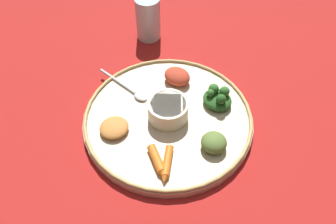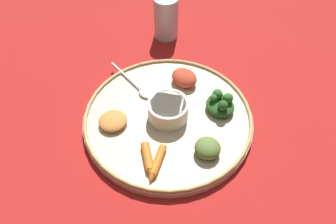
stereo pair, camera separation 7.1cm
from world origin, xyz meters
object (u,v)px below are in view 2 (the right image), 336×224
at_px(center_bowl, 168,109).
at_px(greens_pile, 220,104).
at_px(carrot_near_spoon, 148,159).
at_px(spoon, 136,86).
at_px(carrot_outer, 157,163).
at_px(drinking_glass, 166,20).

relative_size(center_bowl, greens_pile, 0.98).
xyz_separation_m(center_bowl, carrot_near_spoon, (-0.03, 0.12, -0.01)).
xyz_separation_m(spoon, greens_pile, (-0.20, -0.04, 0.01)).
bearing_deg(carrot_outer, spoon, -42.87).
bearing_deg(greens_pile, center_bowl, 43.06).
xyz_separation_m(greens_pile, drinking_glass, (0.26, -0.18, 0.01)).
xyz_separation_m(center_bowl, greens_pile, (-0.09, -0.08, -0.01)).
bearing_deg(center_bowl, carrot_near_spoon, 104.30).
relative_size(spoon, drinking_glass, 1.29).
height_order(greens_pile, carrot_outer, greens_pile).
distance_m(center_bowl, carrot_near_spoon, 0.12).
xyz_separation_m(greens_pile, carrot_near_spoon, (0.06, 0.20, -0.01)).
bearing_deg(drinking_glass, greens_pile, 145.28).
xyz_separation_m(center_bowl, carrot_outer, (-0.05, 0.11, -0.02)).
height_order(carrot_near_spoon, drinking_glass, drinking_glass).
relative_size(spoon, carrot_outer, 1.83).
distance_m(center_bowl, spoon, 0.12).
height_order(greens_pile, drinking_glass, drinking_glass).
bearing_deg(center_bowl, greens_pile, -136.94).
distance_m(greens_pile, drinking_glass, 0.32).
bearing_deg(drinking_glass, center_bowl, 123.88).
bearing_deg(greens_pile, carrot_near_spoon, 74.40).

